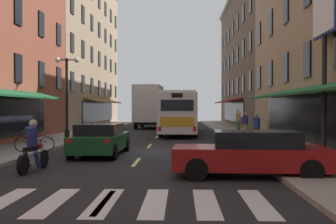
{
  "coord_description": "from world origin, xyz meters",
  "views": [
    {
      "loc": [
        1.66,
        -18.84,
        2.05
      ],
      "look_at": [
        0.77,
        9.86,
        1.71
      ],
      "focal_mm": 44.21,
      "sensor_mm": 36.0,
      "label": 1
    }
  ],
  "objects_px": {
    "pedestrian_near": "(245,124)",
    "sedan_near": "(252,153)",
    "sedan_mid": "(101,139)",
    "sedan_far": "(159,118)",
    "street_lamp_twin": "(67,94)",
    "motorcycle_rider": "(33,149)",
    "pedestrian_mid": "(257,128)",
    "transit_bus": "(180,112)",
    "billboard_sign": "(325,31)",
    "box_truck": "(150,107)",
    "bicycle_near": "(34,143)",
    "pedestrian_far": "(238,121)"
  },
  "relations": [
    {
      "from": "sedan_far",
      "to": "sedan_mid",
      "type": "bearing_deg",
      "value": -91.09
    },
    {
      "from": "motorcycle_rider",
      "to": "pedestrian_mid",
      "type": "distance_m",
      "value": 12.49
    },
    {
      "from": "box_truck",
      "to": "pedestrian_mid",
      "type": "xyz_separation_m",
      "value": [
        7.01,
        -18.0,
        -1.13
      ]
    },
    {
      "from": "sedan_mid",
      "to": "pedestrian_mid",
      "type": "height_order",
      "value": "pedestrian_mid"
    },
    {
      "from": "box_truck",
      "to": "sedan_far",
      "type": "xyz_separation_m",
      "value": [
        0.24,
        12.0,
        -1.35
      ]
    },
    {
      "from": "bicycle_near",
      "to": "pedestrian_near",
      "type": "relative_size",
      "value": 1.09
    },
    {
      "from": "sedan_mid",
      "to": "pedestrian_far",
      "type": "distance_m",
      "value": 16.1
    },
    {
      "from": "sedan_near",
      "to": "street_lamp_twin",
      "type": "relative_size",
      "value": 0.97
    },
    {
      "from": "billboard_sign",
      "to": "transit_bus",
      "type": "distance_m",
      "value": 17.39
    },
    {
      "from": "box_truck",
      "to": "bicycle_near",
      "type": "relative_size",
      "value": 4.22
    },
    {
      "from": "sedan_near",
      "to": "pedestrian_near",
      "type": "relative_size",
      "value": 2.93
    },
    {
      "from": "sedan_mid",
      "to": "pedestrian_near",
      "type": "bearing_deg",
      "value": 51.96
    },
    {
      "from": "box_truck",
      "to": "sedan_mid",
      "type": "distance_m",
      "value": 22.47
    },
    {
      "from": "transit_bus",
      "to": "pedestrian_near",
      "type": "height_order",
      "value": "transit_bus"
    },
    {
      "from": "sedan_far",
      "to": "motorcycle_rider",
      "type": "bearing_deg",
      "value": -92.82
    },
    {
      "from": "billboard_sign",
      "to": "transit_bus",
      "type": "bearing_deg",
      "value": 108.75
    },
    {
      "from": "pedestrian_far",
      "to": "street_lamp_twin",
      "type": "xyz_separation_m",
      "value": [
        -10.89,
        -8.16,
        1.77
      ]
    },
    {
      "from": "transit_bus",
      "to": "bicycle_near",
      "type": "height_order",
      "value": "transit_bus"
    },
    {
      "from": "billboard_sign",
      "to": "bicycle_near",
      "type": "xyz_separation_m",
      "value": [
        -11.65,
        1.74,
        -4.42
      ]
    },
    {
      "from": "sedan_near",
      "to": "pedestrian_near",
      "type": "xyz_separation_m",
      "value": [
        2.13,
        15.06,
        0.27
      ]
    },
    {
      "from": "billboard_sign",
      "to": "sedan_far",
      "type": "relative_size",
      "value": 1.36
    },
    {
      "from": "pedestrian_mid",
      "to": "transit_bus",
      "type": "bearing_deg",
      "value": 119.19
    },
    {
      "from": "box_truck",
      "to": "bicycle_near",
      "type": "distance_m",
      "value": 22.78
    },
    {
      "from": "box_truck",
      "to": "pedestrian_far",
      "type": "xyz_separation_m",
      "value": [
        7.39,
        -8.35,
        -1.04
      ]
    },
    {
      "from": "motorcycle_rider",
      "to": "box_truck",
      "type": "bearing_deg",
      "value": 86.44
    },
    {
      "from": "box_truck",
      "to": "pedestrian_near",
      "type": "xyz_separation_m",
      "value": [
        7.23,
        -12.67,
        -1.11
      ]
    },
    {
      "from": "motorcycle_rider",
      "to": "street_lamp_twin",
      "type": "height_order",
      "value": "street_lamp_twin"
    },
    {
      "from": "sedan_far",
      "to": "pedestrian_near",
      "type": "height_order",
      "value": "pedestrian_near"
    },
    {
      "from": "billboard_sign",
      "to": "street_lamp_twin",
      "type": "relative_size",
      "value": 1.35
    },
    {
      "from": "pedestrian_near",
      "to": "sedan_near",
      "type": "bearing_deg",
      "value": -33.12
    },
    {
      "from": "motorcycle_rider",
      "to": "bicycle_near",
      "type": "bearing_deg",
      "value": 109.3
    },
    {
      "from": "box_truck",
      "to": "sedan_near",
      "type": "height_order",
      "value": "box_truck"
    },
    {
      "from": "transit_bus",
      "to": "sedan_far",
      "type": "xyz_separation_m",
      "value": [
        -2.67,
        20.06,
        -0.93
      ]
    },
    {
      "from": "transit_bus",
      "to": "pedestrian_mid",
      "type": "xyz_separation_m",
      "value": [
        4.1,
        -9.94,
        -0.71
      ]
    },
    {
      "from": "pedestrian_near",
      "to": "pedestrian_far",
      "type": "relative_size",
      "value": 0.91
    },
    {
      "from": "billboard_sign",
      "to": "pedestrian_mid",
      "type": "xyz_separation_m",
      "value": [
        -1.39,
        6.23,
        -3.97
      ]
    },
    {
      "from": "billboard_sign",
      "to": "box_truck",
      "type": "relative_size",
      "value": 0.89
    },
    {
      "from": "pedestrian_near",
      "to": "sedan_mid",
      "type": "bearing_deg",
      "value": -63.13
    },
    {
      "from": "bicycle_near",
      "to": "pedestrian_mid",
      "type": "relative_size",
      "value": 1.08
    },
    {
      "from": "bicycle_near",
      "to": "box_truck",
      "type": "bearing_deg",
      "value": 81.79
    },
    {
      "from": "pedestrian_mid",
      "to": "street_lamp_twin",
      "type": "bearing_deg",
      "value": 178.71
    },
    {
      "from": "transit_bus",
      "to": "sedan_mid",
      "type": "relative_size",
      "value": 2.66
    },
    {
      "from": "transit_bus",
      "to": "box_truck",
      "type": "bearing_deg",
      "value": 109.88
    },
    {
      "from": "sedan_far",
      "to": "street_lamp_twin",
      "type": "bearing_deg",
      "value": -97.49
    },
    {
      "from": "sedan_far",
      "to": "pedestrian_far",
      "type": "bearing_deg",
      "value": -70.66
    },
    {
      "from": "sedan_far",
      "to": "pedestrian_near",
      "type": "distance_m",
      "value": 25.63
    },
    {
      "from": "pedestrian_mid",
      "to": "sedan_near",
      "type": "bearing_deg",
      "value": -94.35
    },
    {
      "from": "sedan_mid",
      "to": "pedestrian_mid",
      "type": "xyz_separation_m",
      "value": [
        7.43,
        4.43,
        0.25
      ]
    },
    {
      "from": "street_lamp_twin",
      "to": "motorcycle_rider",
      "type": "bearing_deg",
      "value": -80.1
    },
    {
      "from": "sedan_far",
      "to": "transit_bus",
      "type": "bearing_deg",
      "value": -82.42
    }
  ]
}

